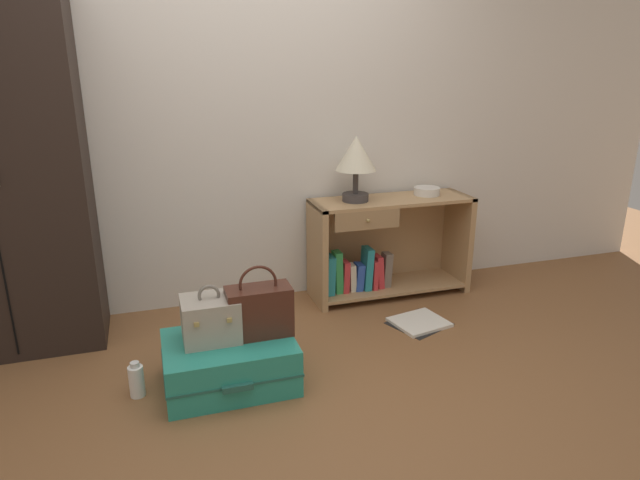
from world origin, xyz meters
TOP-DOWN VIEW (x-y plane):
  - ground_plane at (0.00, 0.00)m, footprint 9.00×9.00m
  - back_wall at (0.00, 1.50)m, footprint 6.40×0.10m
  - bookshelf at (0.91, 1.26)m, footprint 1.08×0.37m
  - table_lamp at (0.70, 1.25)m, footprint 0.26×0.26m
  - bowl at (1.23, 1.27)m, footprint 0.17×0.17m
  - suitcase_large at (-0.26, 0.44)m, footprint 0.63×0.48m
  - train_case at (-0.34, 0.48)m, footprint 0.27×0.23m
  - handbag at (-0.11, 0.45)m, footprint 0.32×0.16m
  - bottle at (-0.70, 0.47)m, footprint 0.07×0.07m
  - open_book_on_floor at (0.94, 0.74)m, footprint 0.41×0.39m

SIDE VIEW (x-z plane):
  - ground_plane at x=0.00m, z-range 0.00..0.00m
  - open_book_on_floor at x=0.94m, z-range 0.00..0.02m
  - bottle at x=-0.70m, z-range -0.01..0.17m
  - suitcase_large at x=-0.26m, z-range 0.00..0.24m
  - bookshelf at x=0.91m, z-range -0.01..0.66m
  - train_case at x=-0.34m, z-range 0.20..0.49m
  - handbag at x=-0.11m, z-range 0.19..0.55m
  - bowl at x=1.23m, z-range 0.67..0.72m
  - table_lamp at x=0.70m, z-range 0.74..1.16m
  - back_wall at x=0.00m, z-range 0.00..2.60m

